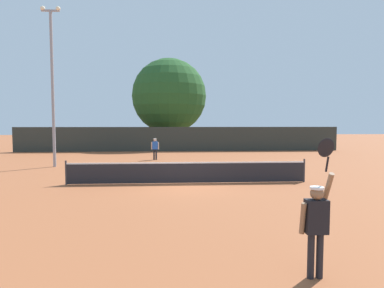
{
  "coord_description": "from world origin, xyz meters",
  "views": [
    {
      "loc": [
        -0.7,
        -14.36,
        2.73
      ],
      "look_at": [
        0.54,
        5.67,
        1.4
      ],
      "focal_mm": 30.08,
      "sensor_mm": 36.0,
      "label": 1
    }
  ],
  "objects_px": {
    "parked_car_near": "(105,140)",
    "player_serving": "(317,218)",
    "tennis_ball": "(171,178)",
    "player_receiving": "(155,147)",
    "large_tree": "(169,96)",
    "light_pole": "(52,78)"
  },
  "relations": [
    {
      "from": "player_receiving",
      "to": "tennis_ball",
      "type": "bearing_deg",
      "value": 98.31
    },
    {
      "from": "tennis_ball",
      "to": "parked_car_near",
      "type": "distance_m",
      "value": 23.18
    },
    {
      "from": "light_pole",
      "to": "large_tree",
      "type": "height_order",
      "value": "large_tree"
    },
    {
      "from": "player_receiving",
      "to": "tennis_ball",
      "type": "distance_m",
      "value": 8.4
    },
    {
      "from": "tennis_ball",
      "to": "player_receiving",
      "type": "bearing_deg",
      "value": 98.31
    },
    {
      "from": "player_serving",
      "to": "large_tree",
      "type": "height_order",
      "value": "large_tree"
    },
    {
      "from": "tennis_ball",
      "to": "light_pole",
      "type": "bearing_deg",
      "value": 145.96
    },
    {
      "from": "large_tree",
      "to": "parked_car_near",
      "type": "bearing_deg",
      "value": 170.3
    },
    {
      "from": "player_receiving",
      "to": "tennis_ball",
      "type": "xyz_separation_m",
      "value": [
        1.21,
        -8.26,
        -0.92
      ]
    },
    {
      "from": "tennis_ball",
      "to": "light_pole",
      "type": "xyz_separation_m",
      "value": [
        -7.24,
        4.89,
        5.43
      ]
    },
    {
      "from": "player_receiving",
      "to": "light_pole",
      "type": "distance_m",
      "value": 8.25
    },
    {
      "from": "player_serving",
      "to": "light_pole",
      "type": "distance_m",
      "value": 18.44
    },
    {
      "from": "tennis_ball",
      "to": "parked_car_near",
      "type": "height_order",
      "value": "parked_car_near"
    },
    {
      "from": "large_tree",
      "to": "parked_car_near",
      "type": "height_order",
      "value": "large_tree"
    },
    {
      "from": "player_serving",
      "to": "parked_car_near",
      "type": "height_order",
      "value": "player_serving"
    },
    {
      "from": "player_serving",
      "to": "parked_car_near",
      "type": "distance_m",
      "value": 33.56
    },
    {
      "from": "player_serving",
      "to": "tennis_ball",
      "type": "height_order",
      "value": "player_serving"
    },
    {
      "from": "parked_car_near",
      "to": "player_serving",
      "type": "bearing_deg",
      "value": -77.09
    },
    {
      "from": "player_receiving",
      "to": "light_pole",
      "type": "height_order",
      "value": "light_pole"
    },
    {
      "from": "tennis_ball",
      "to": "light_pole",
      "type": "distance_m",
      "value": 10.29
    },
    {
      "from": "tennis_ball",
      "to": "parked_car_near",
      "type": "bearing_deg",
      "value": 109.14
    },
    {
      "from": "tennis_ball",
      "to": "large_tree",
      "type": "xyz_separation_m",
      "value": [
        -0.25,
        20.63,
        5.66
      ]
    }
  ]
}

